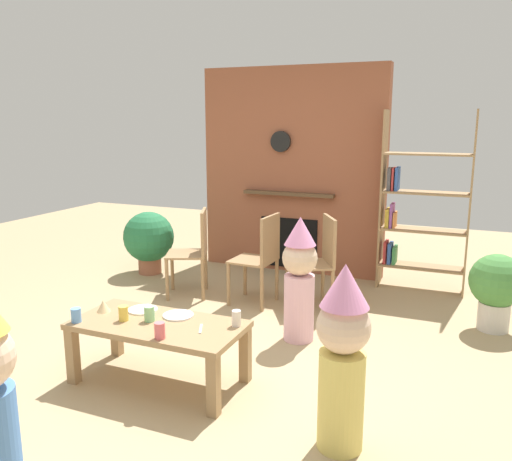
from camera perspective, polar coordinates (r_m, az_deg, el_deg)
ground_plane at (r=4.11m, az=-4.21°, el=-13.96°), size 12.00×12.00×0.00m
brick_fireplace_feature at (r=6.24m, az=3.97°, el=6.38°), size 2.20×0.28×2.40m
bookshelf at (r=5.79m, az=17.10°, el=2.26°), size 0.90×0.28×1.90m
coffee_table at (r=3.72m, az=-10.58°, el=-10.80°), size 1.18×0.57×0.44m
paper_cup_near_left at (r=3.42m, az=-10.43°, el=-10.66°), size 0.07×0.07×0.11m
paper_cup_near_right at (r=3.82m, az=-18.99°, el=-8.71°), size 0.07×0.07×0.10m
paper_cup_center at (r=3.71m, az=-11.52°, el=-8.86°), size 0.07×0.07×0.11m
paper_cup_far_left at (r=3.76m, az=-14.23°, el=-8.73°), size 0.07×0.07×0.10m
paper_cup_far_right at (r=3.55m, az=-2.15°, el=-9.52°), size 0.06×0.06×0.11m
paper_plate_front at (r=3.78m, az=-8.46°, el=-9.12°), size 0.22×0.22×0.01m
paper_plate_rear at (r=3.93m, az=-12.21°, el=-8.42°), size 0.21×0.21×0.01m
birthday_cake_slice at (r=3.96m, az=-16.27°, el=-7.89°), size 0.10×0.10×0.09m
table_fork at (r=3.54m, az=-6.04°, el=-10.58°), size 0.08×0.14×0.01m
child_in_pink at (r=2.93m, az=9.41°, el=-13.06°), size 0.29×0.29×1.06m
child_by_the_chairs at (r=4.29m, az=4.76°, el=-4.95°), size 0.29×0.29×1.04m
dining_chair_left at (r=5.42m, az=-6.63°, el=-1.83°), size 0.53×0.53×0.90m
dining_chair_middle at (r=5.11m, az=0.60°, el=-2.60°), size 0.42×0.42×0.90m
dining_chair_right at (r=5.04m, az=6.90°, el=-2.88°), size 0.55×0.55×0.90m
potted_plant_tall at (r=4.97m, az=24.70°, el=-5.51°), size 0.46×0.46×0.68m
potted_plant_short at (r=6.32m, az=-11.59°, el=-0.86°), size 0.60×0.60×0.74m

